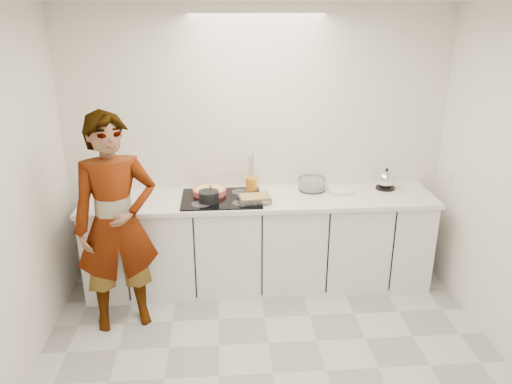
{
  "coord_description": "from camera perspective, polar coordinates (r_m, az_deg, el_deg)",
  "views": [
    {
      "loc": [
        -0.34,
        -2.98,
        2.57
      ],
      "look_at": [
        -0.05,
        1.05,
        1.05
      ],
      "focal_mm": 35.0,
      "sensor_mm": 36.0,
      "label": 1
    }
  ],
  "objects": [
    {
      "name": "wall_back",
      "position": [
        4.76,
        0.12,
        5.16
      ],
      "size": [
        3.6,
        0.0,
        2.6
      ],
      "primitive_type": "cube",
      "color": "white",
      "rests_on": "ground"
    },
    {
      "name": "kettle",
      "position": [
        4.93,
        14.63,
        1.32
      ],
      "size": [
        0.23,
        0.23,
        0.21
      ],
      "color": "black",
      "rests_on": "countertop"
    },
    {
      "name": "tart_dish",
      "position": [
        4.64,
        -5.34,
        0.12
      ],
      "size": [
        0.37,
        0.37,
        0.05
      ],
      "color": "#CC4F46",
      "rests_on": "hob"
    },
    {
      "name": "floor",
      "position": [
        3.95,
        1.95,
        -20.0
      ],
      "size": [
        3.6,
        3.2,
        0.0
      ],
      "primitive_type": "cube",
      "color": "silver",
      "rests_on": "ground"
    },
    {
      "name": "saucepan",
      "position": [
        4.44,
        -5.41,
        -0.52
      ],
      "size": [
        0.23,
        0.23,
        0.17
      ],
      "color": "black",
      "rests_on": "hob"
    },
    {
      "name": "countertop",
      "position": [
        4.59,
        0.41,
        -0.84
      ],
      "size": [
        3.24,
        0.64,
        0.04
      ],
      "primitive_type": "cube",
      "color": "white",
      "rests_on": "base_cabinets"
    },
    {
      "name": "cook",
      "position": [
        4.17,
        -15.67,
        -3.58
      ],
      "size": [
        0.76,
        0.61,
        1.83
      ],
      "primitive_type": "imported",
      "rotation": [
        0.0,
        0.0,
        0.28
      ],
      "color": "white",
      "rests_on": "floor"
    },
    {
      "name": "base_cabinets",
      "position": [
        4.78,
        0.4,
        -5.93
      ],
      "size": [
        3.2,
        0.58,
        0.87
      ],
      "primitive_type": "cube",
      "color": "white",
      "rests_on": "floor"
    },
    {
      "name": "tea_towel",
      "position": [
        4.74,
        9.62,
        0.06
      ],
      "size": [
        0.22,
        0.16,
        0.04
      ],
      "primitive_type": "cube",
      "rotation": [
        0.0,
        0.0,
        0.01
      ],
      "color": "white",
      "rests_on": "countertop"
    },
    {
      "name": "hob",
      "position": [
        4.55,
        -3.96,
        -0.73
      ],
      "size": [
        0.72,
        0.54,
        0.01
      ],
      "primitive_type": "cube",
      "color": "black",
      "rests_on": "countertop"
    },
    {
      "name": "utensil_crock",
      "position": [
        4.71,
        -0.52,
        0.87
      ],
      "size": [
        0.13,
        0.13,
        0.13
      ],
      "primitive_type": "cylinder",
      "rotation": [
        0.0,
        0.0,
        -0.23
      ],
      "color": "orange",
      "rests_on": "countertop"
    },
    {
      "name": "mixing_bowl",
      "position": [
        4.77,
        6.42,
        0.86
      ],
      "size": [
        0.32,
        0.32,
        0.12
      ],
      "color": "silver",
      "rests_on": "countertop"
    },
    {
      "name": "baking_dish",
      "position": [
        4.44,
        -0.2,
        -0.73
      ],
      "size": [
        0.3,
        0.24,
        0.05
      ],
      "color": "silver",
      "rests_on": "hob"
    }
  ]
}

